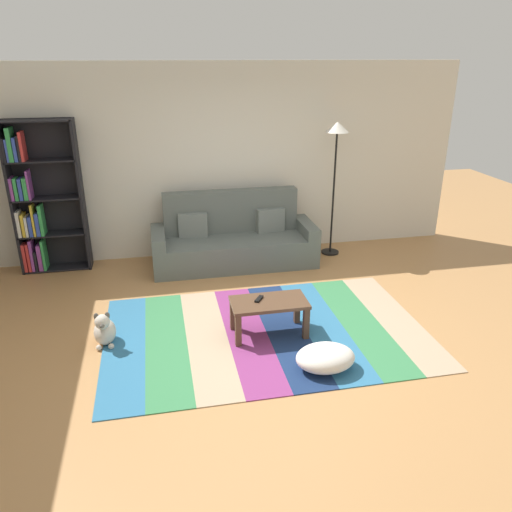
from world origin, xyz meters
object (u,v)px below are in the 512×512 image
(coffee_table, at_px, (269,307))
(standing_lamp, at_px, (336,145))
(bookshelf, at_px, (39,202))
(pouf, at_px, (325,358))
(dog, at_px, (104,330))
(couch, at_px, (234,240))
(tv_remote, at_px, (259,299))

(coffee_table, relative_size, standing_lamp, 0.41)
(bookshelf, distance_m, coffee_table, 3.52)
(pouf, relative_size, dog, 1.42)
(couch, height_order, pouf, couch)
(tv_remote, bearing_deg, standing_lamp, 87.05)
(couch, distance_m, dog, 2.50)
(tv_remote, bearing_deg, pouf, -25.09)
(coffee_table, xyz_separation_m, pouf, (0.38, -0.73, -0.19))
(couch, relative_size, tv_remote, 15.07)
(bookshelf, distance_m, dog, 2.47)
(standing_lamp, xyz_separation_m, tv_remote, (-1.53, -2.06, -1.20))
(couch, height_order, bookshelf, bookshelf)
(coffee_table, bearing_deg, tv_remote, 155.04)
(bookshelf, relative_size, tv_remote, 13.50)
(coffee_table, bearing_deg, standing_lamp, 55.78)
(coffee_table, bearing_deg, bookshelf, 138.27)
(pouf, relative_size, tv_remote, 3.77)
(dog, xyz_separation_m, tv_remote, (1.59, -0.10, 0.25))
(coffee_table, height_order, tv_remote, tv_remote)
(bookshelf, height_order, pouf, bookshelf)
(pouf, relative_size, standing_lamp, 0.29)
(coffee_table, relative_size, pouf, 1.40)
(couch, bearing_deg, tv_remote, -91.53)
(standing_lamp, bearing_deg, dog, -147.91)
(standing_lamp, bearing_deg, tv_remote, -126.61)
(couch, distance_m, standing_lamp, 1.94)
(coffee_table, height_order, pouf, coffee_table)
(pouf, bearing_deg, bookshelf, 134.24)
(dog, bearing_deg, bookshelf, 112.60)
(dog, bearing_deg, pouf, -23.13)
(coffee_table, height_order, standing_lamp, standing_lamp)
(couch, relative_size, pouf, 4.00)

